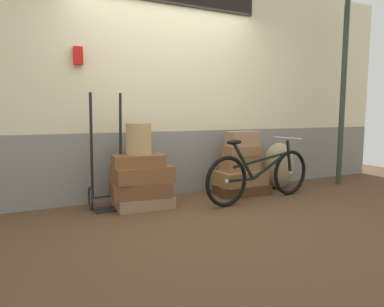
% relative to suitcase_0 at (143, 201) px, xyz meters
% --- Properties ---
extents(ground, '(9.70, 5.20, 0.06)m').
position_rel_suitcase_0_xyz_m(ground, '(0.50, -0.34, -0.09)').
color(ground, '#513823').
extents(station_building, '(7.70, 0.74, 2.96)m').
position_rel_suitcase_0_xyz_m(station_building, '(0.51, 0.51, 1.42)').
color(station_building, gray).
rests_on(station_building, ground).
extents(suitcase_0, '(0.66, 0.48, 0.13)m').
position_rel_suitcase_0_xyz_m(suitcase_0, '(0.00, 0.00, 0.00)').
color(suitcase_0, '#937051').
rests_on(suitcase_0, ground).
extents(suitcase_1, '(0.71, 0.49, 0.18)m').
position_rel_suitcase_0_xyz_m(suitcase_1, '(-0.03, -0.00, 0.16)').
color(suitcase_1, brown).
rests_on(suitcase_1, suitcase_0).
extents(suitcase_2, '(0.67, 0.42, 0.18)m').
position_rel_suitcase_0_xyz_m(suitcase_2, '(-0.01, -0.00, 0.33)').
color(suitcase_2, brown).
rests_on(suitcase_2, suitcase_1).
extents(suitcase_3, '(0.61, 0.41, 0.14)m').
position_rel_suitcase_0_xyz_m(suitcase_3, '(-0.05, 0.01, 0.49)').
color(suitcase_3, brown).
rests_on(suitcase_3, suitcase_2).
extents(suitcase_4, '(0.75, 0.48, 0.13)m').
position_rel_suitcase_0_xyz_m(suitcase_4, '(1.41, 0.03, 0.00)').
color(suitcase_4, '#4C2D19').
rests_on(suitcase_4, ground).
extents(suitcase_5, '(0.69, 0.45, 0.19)m').
position_rel_suitcase_0_xyz_m(suitcase_5, '(1.39, 0.02, 0.16)').
color(suitcase_5, olive).
rests_on(suitcase_5, suitcase_4).
extents(suitcase_6, '(0.50, 0.29, 0.20)m').
position_rel_suitcase_0_xyz_m(suitcase_6, '(1.40, 0.05, 0.36)').
color(suitcase_6, olive).
rests_on(suitcase_6, suitcase_5).
extents(suitcase_7, '(0.48, 0.28, 0.14)m').
position_rel_suitcase_0_xyz_m(suitcase_7, '(1.41, 0.04, 0.53)').
color(suitcase_7, olive).
rests_on(suitcase_7, suitcase_6).
extents(suitcase_8, '(0.42, 0.26, 0.19)m').
position_rel_suitcase_0_xyz_m(suitcase_8, '(1.42, 0.04, 0.69)').
color(suitcase_8, '#9E754C').
rests_on(suitcase_8, suitcase_7).
extents(wicker_basket, '(0.29, 0.29, 0.36)m').
position_rel_suitcase_0_xyz_m(wicker_basket, '(-0.03, 0.02, 0.74)').
color(wicker_basket, tan).
rests_on(wicker_basket, suitcase_3).
extents(luggage_trolley, '(0.41, 0.35, 1.33)m').
position_rel_suitcase_0_xyz_m(luggage_trolley, '(-0.38, 0.13, 0.26)').
color(luggage_trolley, black).
rests_on(luggage_trolley, ground).
extents(burlap_sack, '(0.48, 0.40, 0.67)m').
position_rel_suitcase_0_xyz_m(burlap_sack, '(2.10, 0.09, 0.27)').
color(burlap_sack, '#9E8966').
rests_on(burlap_sack, ground).
extents(bicycle, '(1.70, 0.46, 0.79)m').
position_rel_suitcase_0_xyz_m(bicycle, '(1.42, -0.36, 0.26)').
color(bicycle, black).
rests_on(bicycle, ground).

